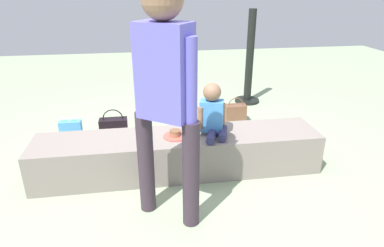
% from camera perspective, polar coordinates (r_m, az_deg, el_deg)
% --- Properties ---
extents(ground_plane, '(12.00, 12.00, 0.00)m').
position_cam_1_polar(ground_plane, '(3.23, -2.20, -8.07)').
color(ground_plane, '#94A783').
extents(concrete_ledge, '(2.62, 0.51, 0.37)m').
position_cam_1_polar(concrete_ledge, '(3.14, -2.25, -5.15)').
color(concrete_ledge, gray).
rests_on(concrete_ledge, ground_plane).
extents(child_seated, '(0.29, 0.35, 0.48)m').
position_cam_1_polar(child_seated, '(2.99, 3.56, 1.83)').
color(child_seated, navy).
rests_on(child_seated, concrete_ledge).
extents(adult_standing, '(0.43, 0.37, 1.71)m').
position_cam_1_polar(adult_standing, '(2.21, -4.62, 6.16)').
color(adult_standing, '#352834').
rests_on(adult_standing, ground_plane).
extents(cake_plate, '(0.22, 0.22, 0.07)m').
position_cam_1_polar(cake_plate, '(3.02, -2.88, -1.93)').
color(cake_plate, '#E0594C').
rests_on(cake_plate, concrete_ledge).
extents(gift_bag, '(0.24, 0.10, 0.29)m').
position_cam_1_polar(gift_bag, '(3.99, -19.97, -1.21)').
color(gift_bag, '#4C99E0').
rests_on(gift_bag, ground_plane).
extents(railing_post, '(0.36, 0.36, 1.34)m').
position_cam_1_polar(railing_post, '(4.98, 9.74, 9.41)').
color(railing_post, black).
rests_on(railing_post, ground_plane).
extents(water_bottle_near_gift, '(0.07, 0.07, 0.18)m').
position_cam_1_polar(water_bottle_near_gift, '(3.75, 9.45, -2.32)').
color(water_bottle_near_gift, silver).
rests_on(water_bottle_near_gift, ground_plane).
extents(party_cup_red, '(0.08, 0.08, 0.09)m').
position_cam_1_polar(party_cup_red, '(4.38, -7.89, 1.09)').
color(party_cup_red, red).
rests_on(party_cup_red, ground_plane).
extents(cake_box_white, '(0.37, 0.39, 0.12)m').
position_cam_1_polar(cake_box_white, '(4.32, 1.24, 1.20)').
color(cake_box_white, white).
rests_on(cake_box_white, ground_plane).
extents(handbag_black_leather, '(0.31, 0.14, 0.36)m').
position_cam_1_polar(handbag_black_leather, '(3.90, -13.22, -0.82)').
color(handbag_black_leather, black).
rests_on(handbag_black_leather, ground_plane).
extents(handbag_brown_canvas, '(0.26, 0.14, 0.33)m').
position_cam_1_polar(handbag_brown_canvas, '(4.31, 7.43, 1.80)').
color(handbag_brown_canvas, brown).
rests_on(handbag_brown_canvas, ground_plane).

